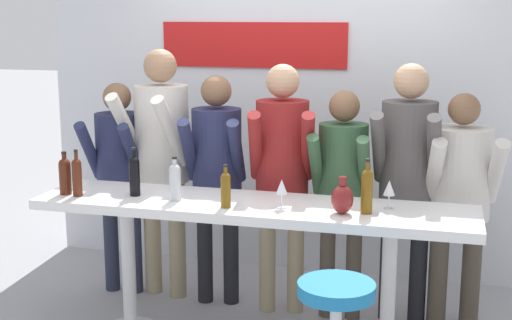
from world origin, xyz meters
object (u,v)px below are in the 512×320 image
at_px(wine_bottle_2, 367,189).
at_px(decorative_vase, 342,199).
at_px(wine_bottle_4, 65,174).
at_px(person_right, 407,165).
at_px(person_far_right, 460,187).
at_px(wine_glass_0, 282,188).
at_px(tasting_table, 252,223).
at_px(person_center_left, 217,165).
at_px(person_far_left, 119,165).
at_px(wine_bottle_3, 134,174).
at_px(wine_bottle_1, 77,175).
at_px(wine_glass_1, 389,189).
at_px(wine_bottle_5, 226,188).
at_px(wine_bottle_0, 175,180).
at_px(person_left, 162,146).
at_px(person_center, 282,162).
at_px(person_center_right, 342,180).

height_order(wine_bottle_2, decorative_vase, wine_bottle_2).
bearing_deg(wine_bottle_4, person_right, 19.46).
xyz_separation_m(person_far_right, wine_glass_0, (-1.04, -0.72, 0.10)).
relative_size(tasting_table, person_center_left, 1.63).
bearing_deg(person_center_left, person_far_left, 171.02).
bearing_deg(person_center_left, wine_bottle_3, -125.15).
height_order(person_far_left, wine_bottle_1, person_far_left).
bearing_deg(wine_bottle_1, wine_glass_1, 5.73).
distance_m(tasting_table, decorative_vase, 0.62).
bearing_deg(wine_bottle_5, wine_bottle_2, 6.23).
bearing_deg(wine_bottle_3, wine_bottle_0, -8.64).
bearing_deg(wine_bottle_4, wine_bottle_5, -2.33).
bearing_deg(wine_bottle_5, person_left, 132.59).
bearing_deg(wine_bottle_4, decorative_vase, 0.12).
relative_size(person_center, wine_bottle_3, 5.64).
bearing_deg(wine_bottle_0, person_far_left, 135.56).
xyz_separation_m(wine_bottle_1, wine_bottle_4, (-0.10, 0.03, -0.01)).
height_order(person_right, wine_glass_0, person_right).
bearing_deg(wine_bottle_3, person_left, 98.05).
relative_size(wine_glass_0, decorative_vase, 0.80).
height_order(person_far_left, wine_bottle_0, person_far_left).
bearing_deg(decorative_vase, wine_bottle_5, -176.02).
distance_m(person_left, wine_bottle_3, 0.69).
relative_size(wine_bottle_1, decorative_vase, 1.37).
bearing_deg(person_center_left, person_center, -11.66).
height_order(person_center, person_center_right, person_center).
height_order(person_center_right, wine_bottle_4, person_center_right).
relative_size(wine_bottle_2, decorative_vase, 1.47).
relative_size(wine_bottle_4, decorative_vase, 1.27).
distance_m(wine_bottle_4, wine_bottle_5, 1.10).
bearing_deg(person_center, person_center_right, -11.40).
xyz_separation_m(tasting_table, person_center_right, (0.47, 0.58, 0.17)).
bearing_deg(decorative_vase, wine_bottle_1, -178.97).
relative_size(wine_bottle_5, wine_glass_0, 1.48).
bearing_deg(wine_bottle_1, person_far_right, 18.25).
bearing_deg(wine_glass_0, wine_bottle_3, 177.03).
height_order(person_center_left, wine_bottle_0, person_center_left).
bearing_deg(wine_bottle_2, person_right, 74.81).
relative_size(person_far_right, wine_bottle_1, 5.27).
bearing_deg(wine_bottle_1, person_center_left, 47.46).
bearing_deg(person_center_right, person_center, 179.24).
distance_m(person_left, wine_bottle_0, 0.83).
xyz_separation_m(person_center_left, wine_bottle_1, (-0.69, -0.75, 0.05)).
relative_size(wine_bottle_3, wine_bottle_4, 1.12).
relative_size(tasting_table, decorative_vase, 12.40).
bearing_deg(wine_glass_1, person_left, 160.59).
xyz_separation_m(person_center_right, wine_bottle_1, (-1.59, -0.71, 0.10)).
relative_size(person_center_right, person_right, 0.90).
xyz_separation_m(person_far_right, wine_bottle_0, (-1.72, -0.72, 0.10)).
bearing_deg(person_center_right, wine_bottle_1, -156.57).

